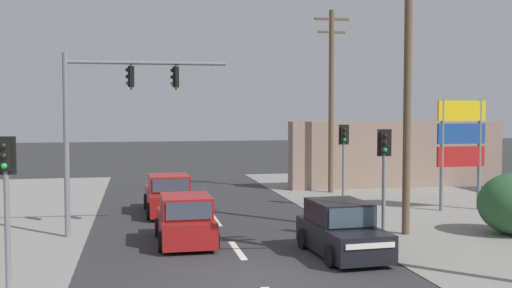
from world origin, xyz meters
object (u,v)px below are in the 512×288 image
pedestal_signal_far_median (344,152)px  sedan_kerbside_parked (169,196)px  hatchback_receding_far (341,231)px  pedestal_signal_right_kerb (384,166)px  hatchback_oncoming_mid (185,221)px  traffic_signal_mast (107,110)px  shopping_plaza_sign (461,139)px  utility_pole_background_right (331,97)px  pedestal_signal_left_kerb (6,188)px  utility_pole_midground_right (408,81)px

pedestal_signal_far_median → sedan_kerbside_parked: (-7.34, 0.21, -1.71)m
hatchback_receding_far → sedan_kerbside_parked: (-4.46, 8.11, 0.00)m
pedestal_signal_right_kerb → hatchback_oncoming_mid: pedestal_signal_right_kerb is taller
traffic_signal_mast → pedestal_signal_right_kerb: traffic_signal_mast is taller
pedestal_signal_far_median → hatchback_oncoming_mid: size_ratio=0.97×
pedestal_signal_far_median → shopping_plaza_sign: size_ratio=0.77×
pedestal_signal_right_kerb → sedan_kerbside_parked: (-6.29, 6.83, -1.71)m
utility_pole_background_right → pedestal_signal_right_kerb: bearing=-100.3°
pedestal_signal_left_kerb → hatchback_receding_far: bearing=14.9°
pedestal_signal_right_kerb → hatchback_receding_far: bearing=-145.0°
hatchback_oncoming_mid → sedan_kerbside_parked: size_ratio=0.85×
shopping_plaza_sign → pedestal_signal_far_median: bearing=162.2°
utility_pole_midground_right → utility_pole_background_right: 10.48m
pedestal_signal_left_kerb → hatchback_receding_far: (8.53, 2.26, -1.71)m
utility_pole_background_right → traffic_signal_mast: bearing=-140.5°
shopping_plaza_sign → hatchback_oncoming_mid: bearing=-161.1°
utility_pole_background_right → shopping_plaza_sign: size_ratio=2.00×
pedestal_signal_right_kerb → sedan_kerbside_parked: size_ratio=0.83×
utility_pole_background_right → traffic_signal_mast: (-10.57, -8.71, -0.68)m
utility_pole_background_right → pedestal_signal_left_kerb: bearing=-129.7°
traffic_signal_mast → hatchback_receding_far: traffic_signal_mast is taller
shopping_plaza_sign → sedan_kerbside_parked: size_ratio=1.08×
utility_pole_background_right → pedestal_signal_right_kerb: (-2.09, -11.44, -2.41)m
utility_pole_background_right → pedestal_signal_far_median: size_ratio=2.58×
utility_pole_background_right → hatchback_receding_far: utility_pole_background_right is taller
pedestal_signal_left_kerb → hatchback_oncoming_mid: (4.28, 4.70, -1.71)m
utility_pole_midground_right → pedestal_signal_left_kerb: (-11.59, -4.54, -2.69)m
pedestal_signal_left_kerb → sedan_kerbside_parked: size_ratio=0.83×
traffic_signal_mast → sedan_kerbside_parked: traffic_signal_mast is taller
utility_pole_midground_right → pedestal_signal_left_kerb: utility_pole_midground_right is taller
traffic_signal_mast → hatchback_receding_far: 8.50m
utility_pole_background_right → traffic_signal_mast: size_ratio=1.53×
pedestal_signal_far_median → traffic_signal_mast: bearing=-157.8°
pedestal_signal_left_kerb → hatchback_receding_far: pedestal_signal_left_kerb is taller
pedestal_signal_right_kerb → shopping_plaza_sign: 7.64m
utility_pole_midground_right → traffic_signal_mast: (-9.71, 1.72, -0.96)m
pedestal_signal_far_median → hatchback_oncoming_mid: bearing=-142.5°
sedan_kerbside_parked → traffic_signal_mast: bearing=-118.1°
pedestal_signal_left_kerb → hatchback_oncoming_mid: pedestal_signal_left_kerb is taller
pedestal_signal_right_kerb → pedestal_signal_far_median: (1.04, 6.61, 0.00)m
hatchback_receding_far → pedestal_signal_right_kerb: bearing=35.0°
pedestal_signal_far_median → hatchback_receding_far: pedestal_signal_far_median is taller
pedestal_signal_far_median → shopping_plaza_sign: 4.83m
pedestal_signal_right_kerb → pedestal_signal_far_median: 6.70m
shopping_plaza_sign → hatchback_oncoming_mid: size_ratio=1.26×
utility_pole_midground_right → hatchback_receding_far: 5.83m
utility_pole_background_right → hatchback_oncoming_mid: bearing=-128.5°
hatchback_receding_far → sedan_kerbside_parked: bearing=118.8°
utility_pole_background_right → pedestal_signal_left_kerb: (-12.45, -14.98, -2.41)m
pedestal_signal_right_kerb → hatchback_oncoming_mid: 6.42m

